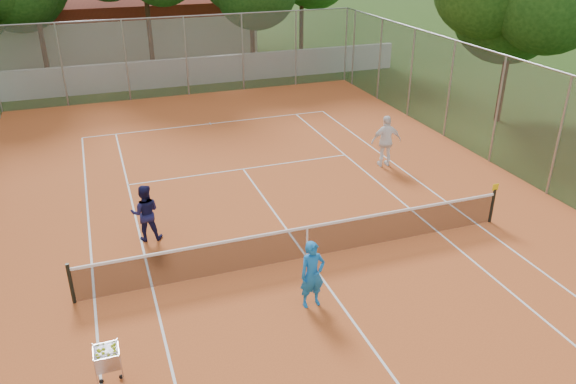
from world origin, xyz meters
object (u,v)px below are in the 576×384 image
object	(u,v)px
tennis_net	(307,242)
clubhouse	(125,20)
player_near	(312,274)
ball_hopper	(109,367)
player_far_left	(145,213)
player_far_right	(386,141)

from	to	relation	value
tennis_net	clubhouse	size ratio (longest dim) A/B	0.72
tennis_net	player_near	world-z (taller)	player_near
tennis_net	ball_hopper	bearing A→B (deg)	-149.37
clubhouse	player_near	size ratio (longest dim) A/B	9.74
player_near	player_far_left	bearing A→B (deg)	123.03
tennis_net	player_far_left	world-z (taller)	player_far_left
clubhouse	player_far_right	xyz separation A→B (m)	(7.05, -24.03, -1.22)
player_near	player_far_right	distance (m)	8.98
clubhouse	ball_hopper	size ratio (longest dim) A/B	15.91
player_far_right	player_far_left	bearing A→B (deg)	23.65
tennis_net	player_far_left	size ratio (longest dim) A/B	7.13
player_far_left	ball_hopper	bearing A→B (deg)	85.84
clubhouse	ball_hopper	xyz separation A→B (m)	(-3.28, -32.12, -1.66)
clubhouse	player_far_left	xyz separation A→B (m)	(-1.90, -26.54, -1.35)
tennis_net	player_far_left	xyz separation A→B (m)	(-3.90, 2.46, 0.34)
tennis_net	ball_hopper	world-z (taller)	ball_hopper
tennis_net	player_far_right	bearing A→B (deg)	44.51
tennis_net	clubhouse	bearing A→B (deg)	93.95
tennis_net	clubhouse	world-z (taller)	clubhouse
clubhouse	tennis_net	bearing A→B (deg)	-86.05
player_far_left	tennis_net	bearing A→B (deg)	157.49
player_near	player_far_right	world-z (taller)	player_far_right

